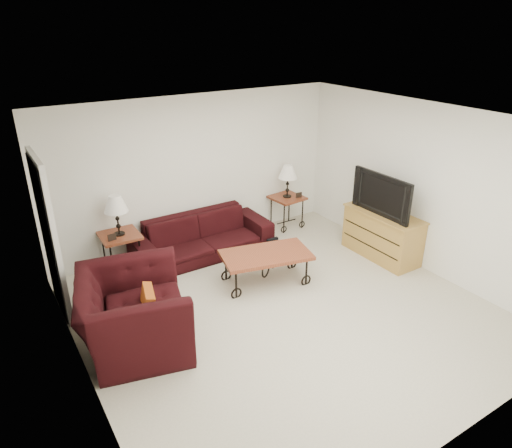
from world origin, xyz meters
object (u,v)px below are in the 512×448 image
(lamp_left, at_px, (117,215))
(tv_stand, at_px, (382,235))
(lamp_right, at_px, (288,181))
(armchair, at_px, (133,313))
(side_table_right, at_px, (287,212))
(backpack, at_px, (269,238))
(coffee_table, at_px, (266,268))
(sofa, at_px, (202,236))
(side_table_left, at_px, (122,253))
(television, at_px, (386,194))

(lamp_left, xyz_separation_m, tv_stand, (3.68, -1.76, -0.54))
(lamp_right, distance_m, armchair, 3.96)
(side_table_right, relative_size, lamp_right, 1.00)
(tv_stand, bearing_deg, side_table_right, 109.15)
(tv_stand, height_order, backpack, tv_stand)
(armchair, relative_size, backpack, 3.43)
(tv_stand, bearing_deg, coffee_table, 171.26)
(sofa, distance_m, lamp_left, 1.41)
(sofa, relative_size, side_table_right, 3.81)
(side_table_left, relative_size, armchair, 0.45)
(lamp_right, relative_size, armchair, 0.43)
(lamp_right, bearing_deg, lamp_left, 180.00)
(backpack, bearing_deg, side_table_left, 159.10)
(television, bearing_deg, lamp_right, -161.43)
(sofa, bearing_deg, lamp_left, 171.89)
(tv_stand, bearing_deg, television, -180.00)
(lamp_right, bearing_deg, armchair, -152.59)
(lamp_left, relative_size, backpack, 1.54)
(armchair, bearing_deg, sofa, -31.77)
(side_table_left, xyz_separation_m, coffee_table, (1.65, -1.45, -0.07))
(side_table_left, bearing_deg, coffee_table, -41.18)
(side_table_left, xyz_separation_m, armchair, (-0.42, -1.81, 0.14))
(coffee_table, bearing_deg, lamp_right, 45.60)
(lamp_right, bearing_deg, sofa, -174.32)
(sofa, distance_m, lamp_right, 1.90)
(side_table_right, bearing_deg, backpack, -143.65)
(sofa, distance_m, coffee_table, 1.33)
(lamp_left, xyz_separation_m, coffee_table, (1.65, -1.45, -0.68))
(coffee_table, height_order, tv_stand, tv_stand)
(lamp_right, bearing_deg, side_table_left, 180.00)
(coffee_table, bearing_deg, armchair, -170.04)
(coffee_table, bearing_deg, side_table_right, 45.60)
(side_table_right, bearing_deg, television, -71.43)
(side_table_right, relative_size, lamp_left, 0.96)
(lamp_right, distance_m, tv_stand, 1.93)
(backpack, bearing_deg, sofa, 152.38)
(tv_stand, bearing_deg, lamp_left, 154.47)
(lamp_left, bearing_deg, side_table_right, 0.00)
(lamp_left, distance_m, armchair, 1.92)
(armchair, height_order, tv_stand, armchair)
(tv_stand, xyz_separation_m, backpack, (-1.39, 1.19, -0.18))
(coffee_table, bearing_deg, sofa, 107.17)
(lamp_left, xyz_separation_m, lamp_right, (3.07, 0.00, -0.04))
(sofa, bearing_deg, side_table_left, 171.89)
(coffee_table, relative_size, armchair, 0.92)
(television, bearing_deg, tv_stand, 90.00)
(sofa, relative_size, lamp_right, 3.81)
(sofa, height_order, side_table_left, sofa)
(side_table_left, xyz_separation_m, tv_stand, (3.68, -1.76, 0.07))
(side_table_left, height_order, television, television)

